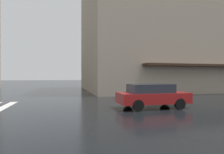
{
  "coord_description": "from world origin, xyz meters",
  "views": [
    {
      "loc": [
        -4.86,
        -4.33,
        1.82
      ],
      "look_at": [
        8.72,
        -7.74,
        1.82
      ],
      "focal_mm": 30.9,
      "sensor_mm": 36.0,
      "label": 1
    }
  ],
  "objects": [
    {
      "name": "haussmann_block_corner",
      "position": [
        20.96,
        -21.85,
        10.44
      ],
      "size": [
        18.12,
        29.0,
        21.32
      ],
      "color": "tan",
      "rests_on": "ground_plane"
    },
    {
      "name": "car_red",
      "position": [
        5.5,
        -9.35,
        0.76
      ],
      "size": [
        1.85,
        4.1,
        1.41
      ],
      "color": "maroon",
      "rests_on": "ground_plane"
    }
  ]
}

